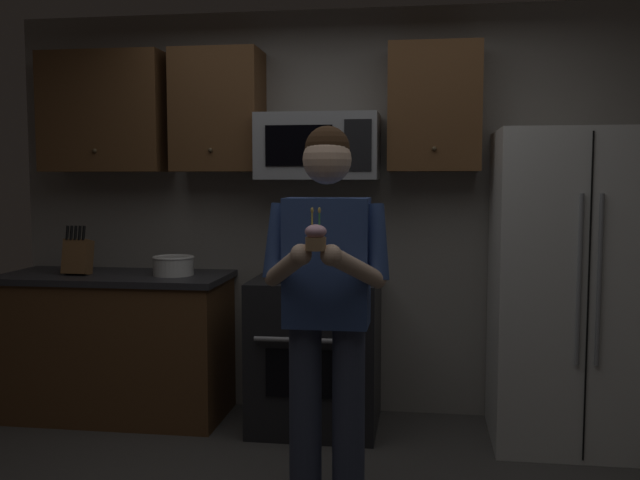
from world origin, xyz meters
TOP-DOWN VIEW (x-y plane):
  - wall_back at (0.00, 1.75)m, footprint 4.40×0.10m
  - oven_range at (-0.15, 1.36)m, footprint 0.76×0.70m
  - microwave at (-0.15, 1.48)m, footprint 0.74×0.41m
  - refrigerator at (1.35, 1.32)m, footprint 0.90×0.75m
  - cabinet_row_upper at (-0.72, 1.53)m, footprint 2.78×0.36m
  - counter_left at (-1.45, 1.38)m, footprint 1.44×0.66m
  - knife_block at (-1.67, 1.33)m, footprint 0.16×0.15m
  - bowl_large_white at (-1.06, 1.37)m, footprint 0.26×0.26m
  - person at (0.06, 0.27)m, footprint 0.60×0.48m
  - cupcake at (0.06, -0.06)m, footprint 0.09×0.09m

SIDE VIEW (x-z plane):
  - oven_range at x=-0.15m, z-range 0.00..0.93m
  - counter_left at x=-1.45m, z-range 0.00..0.92m
  - refrigerator at x=1.35m, z-range 0.00..1.80m
  - bowl_large_white at x=-1.06m, z-range 0.92..1.04m
  - person at x=0.06m, z-range 0.11..1.88m
  - knife_block at x=-1.67m, z-range 0.88..1.20m
  - cupcake at x=0.06m, z-range 1.21..1.38m
  - wall_back at x=0.00m, z-range 0.00..2.60m
  - microwave at x=-0.15m, z-range 1.52..1.92m
  - cabinet_row_upper at x=-0.72m, z-range 1.57..2.33m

